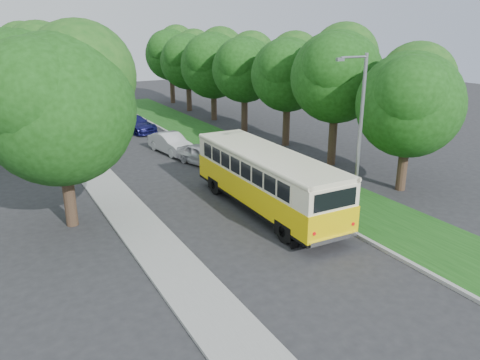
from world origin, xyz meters
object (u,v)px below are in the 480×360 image
car_white (171,143)px  car_grey (118,115)px  car_silver (202,155)px  lamppost_far (76,101)px  vintage_bus (266,182)px  lamppost_near (358,136)px  car_blue (134,124)px

car_white → car_grey: bearing=82.2°
car_silver → car_grey: (-1.00, 17.69, -0.04)m
lamppost_far → car_grey: size_ratio=1.60×
vintage_bus → car_silver: (0.62, 9.25, -0.92)m
lamppost_far → car_grey: (5.88, 11.92, -3.46)m
lamppost_near → car_grey: lamppost_near is taller
car_blue → vintage_bus: bearing=-106.2°
car_silver → car_blue: (-1.03, 12.25, 0.05)m
car_silver → lamppost_near: bearing=-98.4°
lamppost_near → car_silver: lamppost_near is taller
lamppost_near → car_grey: 30.80m
lamppost_far → car_silver: size_ratio=1.86×
lamppost_far → car_silver: (6.88, -5.76, -3.43)m
car_silver → car_blue: 12.29m
vintage_bus → lamppost_near: bearing=-52.3°
car_grey → car_silver: bearing=-106.2°
car_white → car_blue: car_white is taller
vintage_bus → car_silver: vintage_bus is taller
vintage_bus → car_silver: size_ratio=2.68×
car_grey → car_white: bearing=-108.4°
lamppost_far → vintage_bus: bearing=-67.4°
lamppost_near → car_blue: 25.43m
car_blue → car_grey: size_ratio=1.08×
car_white → car_grey: (-0.25, 13.78, -0.09)m
car_blue → car_white: bearing=-105.4°
lamppost_far → car_silver: lamppost_far is taller
vintage_bus → car_grey: bearing=91.3°
lamppost_far → car_white: lamppost_far is taller
car_blue → car_grey: car_blue is taller
car_silver → car_grey: size_ratio=0.86×
lamppost_near → car_silver: 13.41m
lamppost_near → car_grey: (-3.02, 30.42, -3.72)m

